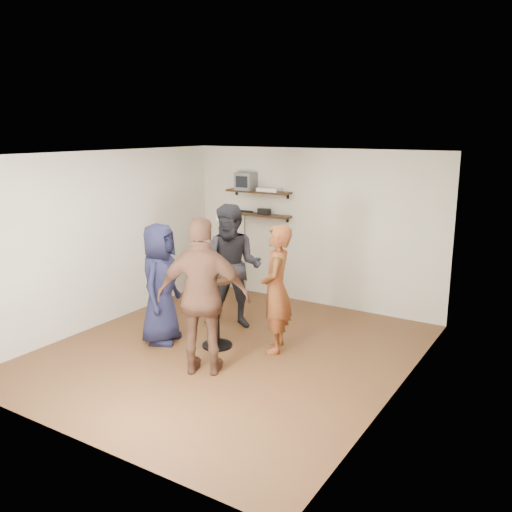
{
  "coord_description": "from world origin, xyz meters",
  "views": [
    {
      "loc": [
        3.86,
        -5.54,
        2.91
      ],
      "look_at": [
        0.18,
        0.4,
        1.26
      ],
      "focal_mm": 38.0,
      "sensor_mm": 36.0,
      "label": 1
    }
  ],
  "objects_px": {
    "crt_monitor": "(246,181)",
    "side_table": "(221,267)",
    "radio": "(264,211)",
    "person_plaid": "(276,289)",
    "person_brown": "(203,297)",
    "dvd_deck": "(270,190)",
    "person_navy": "(160,284)",
    "drinks_table": "(217,302)",
    "person_dark": "(232,267)"
  },
  "relations": [
    {
      "from": "dvd_deck",
      "to": "person_plaid",
      "type": "height_order",
      "value": "dvd_deck"
    },
    {
      "from": "crt_monitor",
      "to": "dvd_deck",
      "type": "xyz_separation_m",
      "value": [
        0.47,
        0.0,
        -0.12
      ]
    },
    {
      "from": "dvd_deck",
      "to": "person_plaid",
      "type": "xyz_separation_m",
      "value": [
        1.27,
        -1.98,
        -1.05
      ]
    },
    {
      "from": "person_brown",
      "to": "radio",
      "type": "bearing_deg",
      "value": -97.24
    },
    {
      "from": "radio",
      "to": "person_plaid",
      "type": "distance_m",
      "value": 2.5
    },
    {
      "from": "crt_monitor",
      "to": "person_navy",
      "type": "xyz_separation_m",
      "value": [
        0.24,
        -2.56,
        -1.18
      ]
    },
    {
      "from": "crt_monitor",
      "to": "person_dark",
      "type": "relative_size",
      "value": 0.17
    },
    {
      "from": "person_dark",
      "to": "person_brown",
      "type": "relative_size",
      "value": 0.96
    },
    {
      "from": "crt_monitor",
      "to": "person_plaid",
      "type": "height_order",
      "value": "crt_monitor"
    },
    {
      "from": "person_plaid",
      "to": "person_navy",
      "type": "height_order",
      "value": "person_plaid"
    },
    {
      "from": "dvd_deck",
      "to": "person_navy",
      "type": "relative_size",
      "value": 0.24
    },
    {
      "from": "person_dark",
      "to": "person_brown",
      "type": "xyz_separation_m",
      "value": [
        0.6,
        -1.49,
        0.04
      ]
    },
    {
      "from": "crt_monitor",
      "to": "person_plaid",
      "type": "bearing_deg",
      "value": -48.69
    },
    {
      "from": "crt_monitor",
      "to": "side_table",
      "type": "bearing_deg",
      "value": -144.47
    },
    {
      "from": "person_plaid",
      "to": "person_navy",
      "type": "relative_size",
      "value": 1.02
    },
    {
      "from": "person_navy",
      "to": "person_brown",
      "type": "xyz_separation_m",
      "value": [
        1.11,
        -0.47,
        0.12
      ]
    },
    {
      "from": "dvd_deck",
      "to": "side_table",
      "type": "distance_m",
      "value": 1.67
    },
    {
      "from": "crt_monitor",
      "to": "side_table",
      "type": "height_order",
      "value": "crt_monitor"
    },
    {
      "from": "drinks_table",
      "to": "person_dark",
      "type": "height_order",
      "value": "person_dark"
    },
    {
      "from": "crt_monitor",
      "to": "drinks_table",
      "type": "xyz_separation_m",
      "value": [
        1.0,
        -2.3,
        -1.38
      ]
    },
    {
      "from": "person_navy",
      "to": "person_brown",
      "type": "bearing_deg",
      "value": -131.6
    },
    {
      "from": "person_navy",
      "to": "drinks_table",
      "type": "bearing_deg",
      "value": -90.0
    },
    {
      "from": "side_table",
      "to": "person_plaid",
      "type": "xyz_separation_m",
      "value": [
        2.12,
        -1.71,
        0.37
      ]
    },
    {
      "from": "side_table",
      "to": "person_plaid",
      "type": "relative_size",
      "value": 0.34
    },
    {
      "from": "radio",
      "to": "person_navy",
      "type": "height_order",
      "value": "person_navy"
    },
    {
      "from": "drinks_table",
      "to": "person_brown",
      "type": "bearing_deg",
      "value": -64.8
    },
    {
      "from": "crt_monitor",
      "to": "radio",
      "type": "xyz_separation_m",
      "value": [
        0.36,
        0.0,
        -0.5
      ]
    },
    {
      "from": "person_plaid",
      "to": "crt_monitor",
      "type": "bearing_deg",
      "value": -162.41
    },
    {
      "from": "person_dark",
      "to": "person_navy",
      "type": "bearing_deg",
      "value": -135.09
    },
    {
      "from": "person_brown",
      "to": "side_table",
      "type": "bearing_deg",
      "value": -83.21
    },
    {
      "from": "side_table",
      "to": "person_dark",
      "type": "distance_m",
      "value": 1.75
    },
    {
      "from": "dvd_deck",
      "to": "person_dark",
      "type": "bearing_deg",
      "value": -79.89
    },
    {
      "from": "radio",
      "to": "side_table",
      "type": "height_order",
      "value": "radio"
    },
    {
      "from": "crt_monitor",
      "to": "person_navy",
      "type": "relative_size",
      "value": 0.19
    },
    {
      "from": "drinks_table",
      "to": "dvd_deck",
      "type": "bearing_deg",
      "value": 102.99
    },
    {
      "from": "crt_monitor",
      "to": "person_plaid",
      "type": "xyz_separation_m",
      "value": [
        1.74,
        -1.98,
        -1.17
      ]
    },
    {
      "from": "crt_monitor",
      "to": "person_dark",
      "type": "xyz_separation_m",
      "value": [
        0.75,
        -1.54,
        -1.09
      ]
    },
    {
      "from": "crt_monitor",
      "to": "person_dark",
      "type": "bearing_deg",
      "value": -64.17
    },
    {
      "from": "person_navy",
      "to": "side_table",
      "type": "bearing_deg",
      "value": -3.29
    },
    {
      "from": "dvd_deck",
      "to": "side_table",
      "type": "xyz_separation_m",
      "value": [
        -0.85,
        -0.27,
        -1.41
      ]
    },
    {
      "from": "radio",
      "to": "person_plaid",
      "type": "bearing_deg",
      "value": -55.16
    },
    {
      "from": "radio",
      "to": "drinks_table",
      "type": "distance_m",
      "value": 2.55
    },
    {
      "from": "radio",
      "to": "person_brown",
      "type": "distance_m",
      "value": 3.24
    },
    {
      "from": "side_table",
      "to": "person_plaid",
      "type": "bearing_deg",
      "value": -38.87
    },
    {
      "from": "radio",
      "to": "person_dark",
      "type": "distance_m",
      "value": 1.69
    },
    {
      "from": "side_table",
      "to": "radio",
      "type": "bearing_deg",
      "value": 20.09
    },
    {
      "from": "dvd_deck",
      "to": "person_navy",
      "type": "bearing_deg",
      "value": -95.21
    },
    {
      "from": "person_brown",
      "to": "crt_monitor",
      "type": "bearing_deg",
      "value": -91.29
    },
    {
      "from": "person_plaid",
      "to": "person_dark",
      "type": "height_order",
      "value": "person_dark"
    },
    {
      "from": "crt_monitor",
      "to": "person_dark",
      "type": "height_order",
      "value": "crt_monitor"
    }
  ]
}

